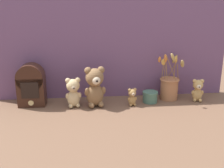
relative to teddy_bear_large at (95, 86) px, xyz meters
name	(u,v)px	position (x,y,z in m)	size (l,w,h in m)	color
ground_plane	(112,105)	(0.11, 0.00, -0.13)	(4.00, 4.00, 0.00)	brown
backdrop_wall	(110,46)	(0.11, 0.17, 0.22)	(1.55, 0.02, 0.69)	#704C70
teddy_bear_large	(95,86)	(0.00, 0.00, 0.00)	(0.14, 0.13, 0.25)	olive
teddy_bear_medium	(73,92)	(-0.13, 0.00, -0.03)	(0.10, 0.09, 0.18)	#DBBC84
teddy_bear_small	(198,90)	(0.66, 0.02, -0.05)	(0.08, 0.07, 0.15)	tan
teddy_bear_tiny	(132,96)	(0.23, -0.01, -0.07)	(0.06, 0.06, 0.11)	tan
flower_vase	(169,86)	(0.49, 0.08, -0.04)	(0.17, 0.19, 0.33)	#AD7047
vintage_radio	(31,85)	(-0.39, 0.05, 0.00)	(0.17, 0.11, 0.26)	#381E14
decorative_tin_tall	(150,97)	(0.35, 0.03, -0.09)	(0.10, 0.10, 0.07)	#47705B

